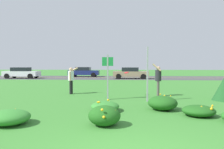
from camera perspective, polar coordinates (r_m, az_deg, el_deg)
name	(u,v)px	position (r m, az deg, el deg)	size (l,w,h in m)	color
ground_plane	(126,88)	(15.87, 3.96, -3.67)	(120.00, 120.00, 0.00)	#387A2D
highway_strip	(125,78)	(28.27, 3.64, -0.89)	(120.00, 8.76, 0.01)	#424244
highway_center_stripe	(125,78)	(28.27, 3.64, -0.88)	(120.00, 0.16, 0.00)	yellow
daylily_clump_front_right	(104,116)	(5.96, -2.14, -11.46)	(0.93, 0.85, 0.59)	#1E5619
daylily_clump_mid_right	(163,103)	(8.23, 14.00, -7.73)	(1.13, 1.11, 0.57)	#1E5619
daylily_clump_mid_left	(9,117)	(6.79, -26.86, -10.64)	(1.21, 1.08, 0.43)	#337F2D
daylily_clump_front_left	(199,111)	(7.65, 23.14, -9.32)	(1.12, 0.99, 0.38)	#1E5619
daylily_clump_front_center	(105,106)	(7.80, -1.95, -8.91)	(1.07, 1.17, 0.40)	#337F2D
sign_post_near_path	(108,72)	(10.23, -1.22, 0.64)	(0.56, 0.10, 2.28)	#93969B
sign_post_by_roadside	(147,74)	(9.82, 9.91, 0.09)	(0.07, 0.10, 2.63)	#93969B
person_thrower_white_shirt	(71,78)	(12.52, -11.41, -1.00)	(0.56, 0.51, 1.62)	silver
person_catcher_dark_shirt	(158,78)	(11.63, 12.81, -1.03)	(0.53, 0.51, 1.84)	#232328
frisbee_red	(126,73)	(11.41, 4.07, 0.52)	(0.25, 0.24, 0.11)	red
car_white_leftmost	(22,73)	(29.54, -24.02, 0.47)	(4.50, 2.00, 1.45)	silver
car_navy_center_left	(84,72)	(30.79, -7.93, 0.75)	(4.50, 2.00, 1.45)	navy
car_tan_center_right	(130,73)	(26.28, 5.21, 0.44)	(4.50, 2.00, 1.45)	#937F60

